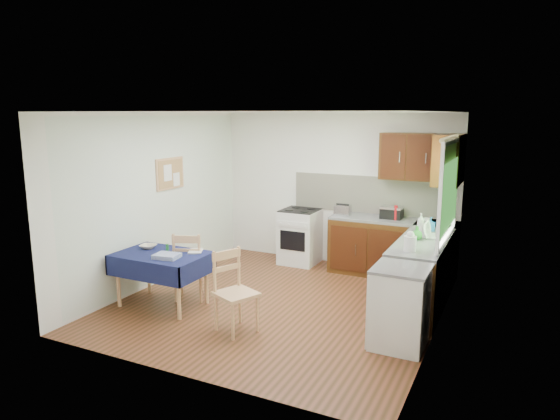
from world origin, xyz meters
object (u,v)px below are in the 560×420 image
at_px(dining_table, 162,261).
at_px(kettle, 410,242).
at_px(toaster, 343,210).
at_px(chair_far, 189,264).
at_px(dish_rack, 427,235).
at_px(chair_near, 234,289).
at_px(sandwich_press, 392,212).

xyz_separation_m(dining_table, kettle, (3.01, 0.80, 0.41)).
bearing_deg(toaster, dining_table, -123.02).
bearing_deg(chair_far, dish_rack, -178.66).
bearing_deg(chair_far, kettle, 166.83).
relative_size(chair_far, chair_near, 0.99).
distance_m(chair_near, toaster, 2.76).
height_order(dish_rack, kettle, kettle).
bearing_deg(dining_table, dish_rack, 33.06).
xyz_separation_m(chair_far, sandwich_press, (2.17, 2.24, 0.49)).
xyz_separation_m(dining_table, dish_rack, (3.06, 1.61, 0.32)).
bearing_deg(sandwich_press, chair_near, -101.41).
relative_size(sandwich_press, dish_rack, 0.76).
bearing_deg(dining_table, sandwich_press, 52.79).
relative_size(toaster, sandwich_press, 0.78).
relative_size(dining_table, kettle, 4.80).
distance_m(chair_near, dish_rack, 2.64).
relative_size(toaster, dish_rack, 0.59).
relative_size(chair_far, kettle, 3.86).
bearing_deg(sandwich_press, toaster, -159.09).
relative_size(dining_table, dish_rack, 2.81).
xyz_separation_m(chair_far, kettle, (2.81, 0.47, 0.51)).
xyz_separation_m(chair_far, dish_rack, (2.87, 1.28, 0.43)).
distance_m(dining_table, sandwich_press, 3.52).
xyz_separation_m(chair_near, kettle, (1.77, 1.05, 0.51)).
distance_m(toaster, sandwich_press, 0.76).
height_order(chair_near, dish_rack, dish_rack).
bearing_deg(dish_rack, sandwich_press, 149.04).
bearing_deg(dining_table, toaster, 61.73).
bearing_deg(dining_table, chair_far, 65.44).
height_order(chair_near, sandwich_press, sandwich_press).
bearing_deg(toaster, dish_rack, -29.25).
bearing_deg(chair_far, sandwich_press, -156.71).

